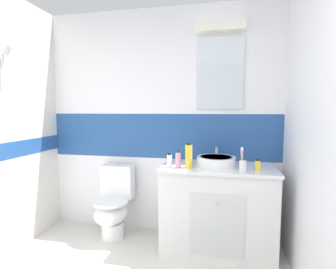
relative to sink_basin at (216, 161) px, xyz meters
The scene contains 9 objects.
wall_back_tiled 0.79m from the sink_basin, 151.20° to the left, with size 3.20×0.20×2.50m.
vanity_cabinet 0.47m from the sink_basin, 26.61° to the left, with size 1.08×0.59×0.85m.
sink_basin is the anchor object (origin of this frame).
toilet 1.22m from the sink_basin, behind, with size 0.37×0.50×0.79m.
toothbrush_cup 0.29m from the sink_basin, 35.97° to the right, with size 0.06×0.06×0.22m.
soap_dispenser 0.38m from the sink_basin, 155.78° to the right, with size 0.05×0.05×0.18m.
perfume_flask_small 0.39m from the sink_basin, 20.59° to the right, with size 0.04×0.03×0.11m.
shampoo_bottle_tall 0.30m from the sink_basin, 150.38° to the right, with size 0.07×0.07×0.24m.
lotion_bottle_short 0.46m from the sink_basin, 160.43° to the right, with size 0.05×0.05×0.14m.
Camera 1 is at (0.67, -0.40, 1.39)m, focal length 27.48 mm.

